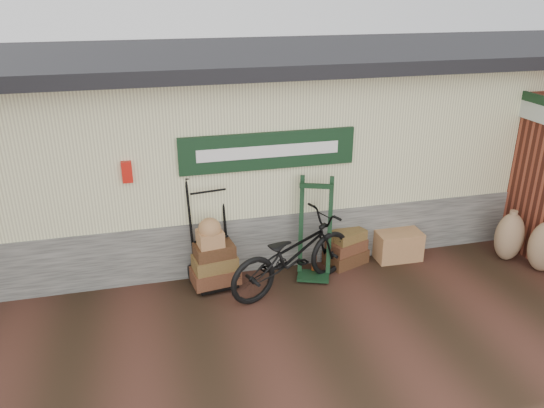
# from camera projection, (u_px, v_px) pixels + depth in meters

# --- Properties ---
(ground) EXTENTS (80.00, 80.00, 0.00)m
(ground) POSITION_uv_depth(u_px,v_px,m) (305.00, 299.00, 7.61)
(ground) COLOR black
(ground) RESTS_ON ground
(station_building) EXTENTS (14.40, 4.10, 3.20)m
(station_building) POSITION_uv_depth(u_px,v_px,m) (261.00, 140.00, 9.43)
(station_building) COLOR #4C4C47
(station_building) RESTS_ON ground
(brick_outbuilding) EXTENTS (1.71, 4.51, 2.62)m
(brick_outbuilding) POSITION_uv_depth(u_px,v_px,m) (543.00, 162.00, 9.24)
(brick_outbuilding) COLOR maroon
(brick_outbuilding) RESTS_ON ground
(porter_trolley) EXTENTS (0.91, 0.73, 1.66)m
(porter_trolley) POSITION_uv_depth(u_px,v_px,m) (210.00, 231.00, 7.76)
(porter_trolley) COLOR black
(porter_trolley) RESTS_ON ground
(green_barrow) EXTENTS (0.70, 0.65, 1.56)m
(green_barrow) POSITION_uv_depth(u_px,v_px,m) (315.00, 229.00, 7.96)
(green_barrow) COLOR black
(green_barrow) RESTS_ON ground
(suitcase_stack) EXTENTS (0.76, 0.61, 0.58)m
(suitcase_stack) POSITION_uv_depth(u_px,v_px,m) (346.00, 247.00, 8.47)
(suitcase_stack) COLOR #392512
(suitcase_stack) RESTS_ON ground
(wicker_hamper) EXTENTS (0.74, 0.49, 0.48)m
(wicker_hamper) POSITION_uv_depth(u_px,v_px,m) (397.00, 245.00, 8.67)
(wicker_hamper) COLOR brown
(wicker_hamper) RESTS_ON ground
(bicycle) EXTENTS (1.45, 2.25, 1.24)m
(bicycle) POSITION_uv_depth(u_px,v_px,m) (293.00, 250.00, 7.66)
(bicycle) COLOR black
(bicycle) RESTS_ON ground
(burlap_sack_left) EXTENTS (0.62, 0.57, 0.81)m
(burlap_sack_left) POSITION_uv_depth(u_px,v_px,m) (509.00, 237.00, 8.56)
(burlap_sack_left) COLOR brown
(burlap_sack_left) RESTS_ON ground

